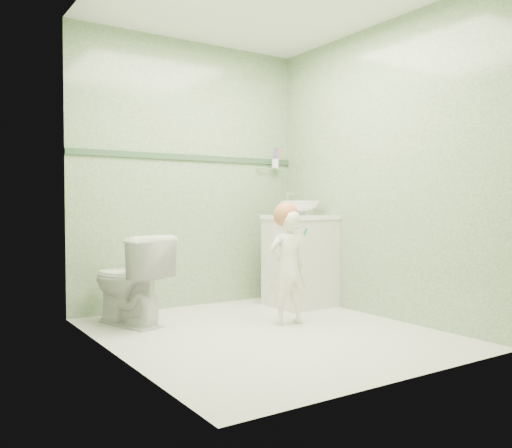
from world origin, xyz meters
TOP-DOWN VIEW (x-y plane):
  - ground at (0.00, 0.00)m, footprint 2.50×2.50m
  - room_shell at (0.00, 0.00)m, footprint 2.50×2.54m
  - trim_stripe at (0.00, 1.24)m, footprint 2.20×0.02m
  - vanity at (0.84, 0.70)m, footprint 0.52×0.50m
  - counter at (0.84, 0.70)m, footprint 0.54×0.52m
  - basin at (0.84, 0.70)m, footprint 0.37×0.37m
  - faucet at (0.84, 0.89)m, footprint 0.03×0.13m
  - cup_holder at (0.89, 1.18)m, footprint 0.26×0.07m
  - toilet at (-0.74, 0.80)m, footprint 0.57×0.77m
  - toddler at (0.29, 0.16)m, footprint 0.34×0.25m
  - hair_cap at (0.29, 0.18)m, footprint 0.20×0.20m
  - teal_toothbrush at (0.35, 0.02)m, footprint 0.11×0.14m

SIDE VIEW (x-z plane):
  - ground at x=0.00m, z-range 0.00..0.00m
  - toilet at x=-0.74m, z-range 0.00..0.70m
  - vanity at x=0.84m, z-range 0.00..0.80m
  - toddler at x=0.29m, z-range 0.00..0.88m
  - teal_toothbrush at x=0.35m, z-range 0.68..0.76m
  - counter at x=0.84m, z-range 0.79..0.83m
  - hair_cap at x=0.29m, z-range 0.75..0.94m
  - basin at x=0.84m, z-range 0.83..0.96m
  - faucet at x=0.84m, z-range 0.88..1.06m
  - room_shell at x=0.00m, z-range 0.00..2.40m
  - cup_holder at x=0.89m, z-range 1.23..1.44m
  - trim_stripe at x=0.00m, z-range 1.33..1.38m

